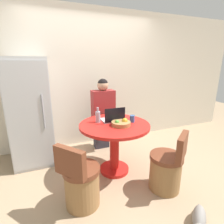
{
  "coord_description": "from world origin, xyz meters",
  "views": [
    {
      "loc": [
        -0.87,
        -2.03,
        1.62
      ],
      "look_at": [
        0.02,
        0.26,
        0.92
      ],
      "focal_mm": 28.0,
      "sensor_mm": 36.0,
      "label": 1
    }
  ],
  "objects": [
    {
      "name": "cat",
      "position": [
        0.45,
        -1.05,
        0.09
      ],
      "size": [
        0.36,
        0.34,
        0.18
      ],
      "rotation": [
        0.0,
        0.0,
        3.88
      ],
      "color": "gray",
      "rests_on": "ground_plane"
    },
    {
      "name": "chair_near_right_corner",
      "position": [
        0.5,
        -0.45,
        0.29
      ],
      "size": [
        0.48,
        0.49,
        0.8
      ],
      "rotation": [
        0.0,
        0.0,
        -2.48
      ],
      "color": "olive",
      "rests_on": "ground_plane"
    },
    {
      "name": "laptop",
      "position": [
        0.04,
        0.28,
        0.81
      ],
      "size": [
        0.31,
        0.26,
        0.22
      ],
      "rotation": [
        0.0,
        0.0,
        3.14
      ],
      "color": "#B7B7BC",
      "rests_on": "dining_table"
    },
    {
      "name": "fruit_bowl",
      "position": [
        0.08,
        0.07,
        0.8
      ],
      "size": [
        0.27,
        0.27,
        0.1
      ],
      "color": "olive",
      "rests_on": "dining_table"
    },
    {
      "name": "coffee_cup",
      "position": [
        0.29,
        0.14,
        0.82
      ],
      "size": [
        0.07,
        0.07,
        0.1
      ],
      "color": "#2D4C84",
      "rests_on": "dining_table"
    },
    {
      "name": "person_seated",
      "position": [
        0.08,
        0.9,
        0.74
      ],
      "size": [
        0.4,
        0.37,
        1.35
      ],
      "rotation": [
        0.0,
        0.0,
        3.14
      ],
      "color": "#2D2D38",
      "rests_on": "ground_plane"
    },
    {
      "name": "ground_plane",
      "position": [
        0.0,
        0.0,
        0.0
      ],
      "size": [
        12.0,
        12.0,
        0.0
      ],
      "primitive_type": "plane",
      "color": "#9E8466"
    },
    {
      "name": "dining_table",
      "position": [
        0.02,
        0.16,
        0.56
      ],
      "size": [
        1.02,
        1.02,
        0.77
      ],
      "color": "red",
      "rests_on": "ground_plane"
    },
    {
      "name": "bottle",
      "position": [
        -0.18,
        0.32,
        0.86
      ],
      "size": [
        0.07,
        0.07,
        0.23
      ],
      "color": "#9999A3",
      "rests_on": "dining_table"
    },
    {
      "name": "refrigerator",
      "position": [
        -1.11,
        0.95,
        0.85
      ],
      "size": [
        0.62,
        0.73,
        1.7
      ],
      "color": "silver",
      "rests_on": "ground_plane"
    },
    {
      "name": "chair_near_left_corner",
      "position": [
        -0.59,
        -0.33,
        0.29
      ],
      "size": [
        0.49,
        0.48,
        0.8
      ],
      "rotation": [
        0.0,
        0.0,
        2.25
      ],
      "color": "olive",
      "rests_on": "ground_plane"
    },
    {
      "name": "wall_back",
      "position": [
        0.0,
        1.35,
        1.3
      ],
      "size": [
        7.0,
        0.06,
        2.6
      ],
      "color": "beige",
      "rests_on": "ground_plane"
    }
  ]
}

